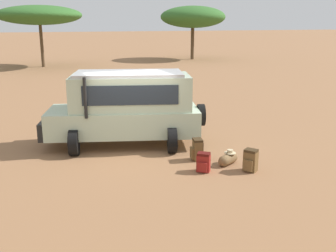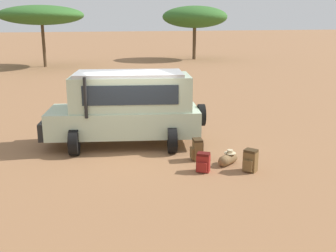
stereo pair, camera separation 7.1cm
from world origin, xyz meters
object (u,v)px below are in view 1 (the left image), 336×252
backpack_beside_front_wheel (250,161)px  acacia_tree_left_mid (39,15)px  backpack_cluster_center (197,150)px  backpack_near_rear_wheel (203,163)px  safari_vehicle (127,107)px  acacia_tree_centre_back (193,17)px  duffel_bag_low_black_case (228,159)px

backpack_beside_front_wheel → acacia_tree_left_mid: bearing=96.1°
backpack_cluster_center → backpack_near_rear_wheel: size_ratio=1.21×
safari_vehicle → acacia_tree_left_mid: (-0.65, 25.71, 3.29)m
backpack_beside_front_wheel → acacia_tree_left_mid: acacia_tree_left_mid is taller
backpack_near_rear_wheel → acacia_tree_centre_back: acacia_tree_centre_back is taller
safari_vehicle → acacia_tree_centre_back: size_ratio=0.76×
backpack_cluster_center → backpack_near_rear_wheel: bearing=-105.2°
backpack_cluster_center → acacia_tree_centre_back: acacia_tree_centre_back is taller
backpack_beside_front_wheel → backpack_near_rear_wheel: 1.30m
safari_vehicle → backpack_beside_front_wheel: size_ratio=8.72×
backpack_cluster_center → acacia_tree_centre_back: 33.16m
backpack_cluster_center → acacia_tree_centre_back: size_ratio=0.09×
acacia_tree_centre_back → acacia_tree_left_mid: bearing=-173.3°
backpack_near_rear_wheel → acacia_tree_centre_back: 34.10m
safari_vehicle → backpack_cluster_center: size_ratio=8.34×
backpack_beside_front_wheel → acacia_tree_left_mid: (-3.11, 29.34, 4.28)m
safari_vehicle → acacia_tree_centre_back: (15.32, 27.58, 3.22)m
backpack_cluster_center → acacia_tree_left_mid: (-2.15, 27.97, 4.27)m
backpack_cluster_center → safari_vehicle: bearing=123.5°
safari_vehicle → backpack_beside_front_wheel: bearing=-55.8°
backpack_near_rear_wheel → backpack_beside_front_wheel: bearing=-20.2°
backpack_beside_front_wheel → backpack_near_rear_wheel: (-1.22, 0.45, -0.04)m
safari_vehicle → backpack_beside_front_wheel: 4.50m
backpack_cluster_center → acacia_tree_left_mid: acacia_tree_left_mid is taller
backpack_beside_front_wheel → backpack_cluster_center: (-0.97, 1.37, 0.01)m
backpack_beside_front_wheel → backpack_cluster_center: 1.68m
acacia_tree_left_mid → acacia_tree_centre_back: bearing=6.7°
duffel_bag_low_black_case → acacia_tree_left_mid: (-2.82, 28.64, 4.42)m
acacia_tree_centre_back → duffel_bag_low_black_case: bearing=-113.3°
safari_vehicle → duffel_bag_low_black_case: (2.17, -2.94, -1.13)m
backpack_cluster_center → backpack_near_rear_wheel: (-0.25, -0.92, -0.06)m
backpack_beside_front_wheel → acacia_tree_centre_back: 34.02m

